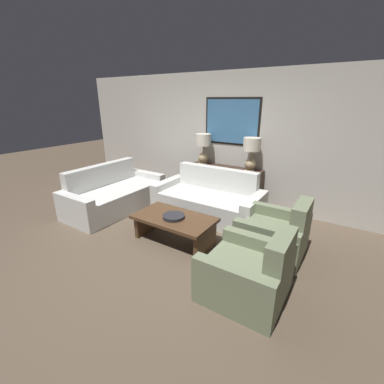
% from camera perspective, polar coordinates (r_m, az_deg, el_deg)
% --- Properties ---
extents(ground_plane, '(20.00, 20.00, 0.00)m').
position_cam_1_polar(ground_plane, '(3.93, -7.70, -12.87)').
color(ground_plane, brown).
extents(back_wall, '(8.00, 0.12, 2.65)m').
position_cam_1_polar(back_wall, '(5.47, 8.85, 11.40)').
color(back_wall, beige).
rests_on(back_wall, ground_plane).
extents(console_table, '(1.54, 0.36, 0.81)m').
position_cam_1_polar(console_table, '(5.45, 7.20, 1.41)').
color(console_table, '#332319').
rests_on(console_table, ground_plane).
extents(table_lamp_left, '(0.33, 0.33, 0.64)m').
position_cam_1_polar(table_lamp_left, '(5.50, 2.51, 10.35)').
color(table_lamp_left, tan).
rests_on(table_lamp_left, console_table).
extents(table_lamp_right, '(0.33, 0.33, 0.64)m').
position_cam_1_polar(table_lamp_right, '(5.05, 13.07, 9.02)').
color(table_lamp_right, tan).
rests_on(table_lamp_right, console_table).
extents(couch_by_back_wall, '(2.02, 0.94, 0.87)m').
position_cam_1_polar(couch_by_back_wall, '(4.92, 3.65, -1.98)').
color(couch_by_back_wall, silver).
rests_on(couch_by_back_wall, ground_plane).
extents(couch_by_side, '(0.94, 2.02, 0.87)m').
position_cam_1_polar(couch_by_side, '(5.45, -16.82, -0.60)').
color(couch_by_side, silver).
rests_on(couch_by_side, ground_plane).
extents(coffee_table, '(1.25, 0.70, 0.41)m').
position_cam_1_polar(coffee_table, '(4.02, -3.95, -6.88)').
color(coffee_table, '#4C331E').
rests_on(coffee_table, ground_plane).
extents(decorative_bowl, '(0.33, 0.33, 0.05)m').
position_cam_1_polar(decorative_bowl, '(3.92, -4.10, -5.45)').
color(decorative_bowl, '#232328').
rests_on(decorative_bowl, coffee_table).
extents(armchair_near_back_wall, '(0.88, 0.88, 0.85)m').
position_cam_1_polar(armchair_near_back_wall, '(3.92, 17.98, -9.10)').
color(armchair_near_back_wall, '#707A5B').
rests_on(armchair_near_back_wall, ground_plane).
extents(armchair_near_camera, '(0.88, 0.88, 0.85)m').
position_cam_1_polar(armchair_near_camera, '(3.07, 12.48, -17.32)').
color(armchair_near_camera, '#707A5B').
rests_on(armchair_near_camera, ground_plane).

